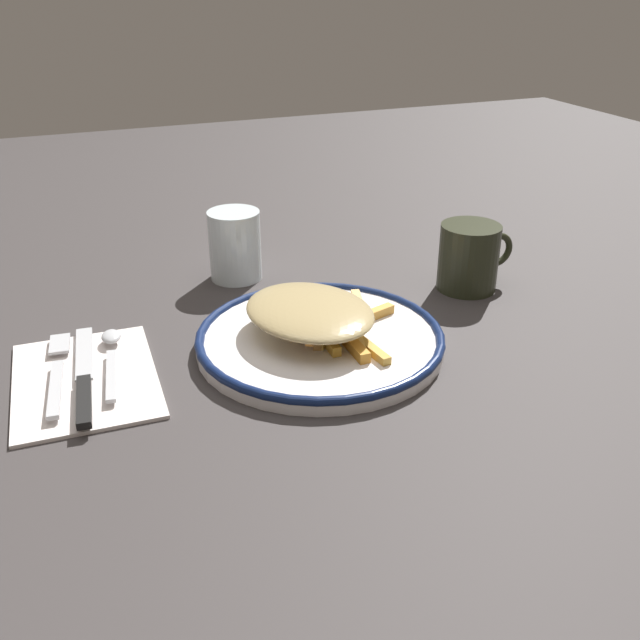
% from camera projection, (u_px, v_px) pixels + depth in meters
% --- Properties ---
extents(ground_plane, '(2.60, 2.60, 0.00)m').
position_uv_depth(ground_plane, '(320.00, 347.00, 0.83)').
color(ground_plane, '#383333').
extents(plate, '(0.29, 0.29, 0.02)m').
position_uv_depth(plate, '(320.00, 339.00, 0.82)').
color(plate, white).
rests_on(plate, ground_plane).
extents(fries_heap, '(0.20, 0.20, 0.04)m').
position_uv_depth(fries_heap, '(314.00, 314.00, 0.81)').
color(fries_heap, gold).
rests_on(fries_heap, plate).
extents(napkin, '(0.15, 0.21, 0.01)m').
position_uv_depth(napkin, '(85.00, 378.00, 0.76)').
color(napkin, silver).
rests_on(napkin, ground_plane).
extents(fork, '(0.03, 0.18, 0.01)m').
position_uv_depth(fork, '(57.00, 372.00, 0.76)').
color(fork, silver).
rests_on(fork, napkin).
extents(knife, '(0.03, 0.21, 0.01)m').
position_uv_depth(knife, '(84.00, 381.00, 0.74)').
color(knife, black).
rests_on(knife, napkin).
extents(spoon, '(0.03, 0.15, 0.01)m').
position_uv_depth(spoon, '(111.00, 351.00, 0.80)').
color(spoon, silver).
rests_on(spoon, napkin).
extents(water_glass, '(0.07, 0.07, 0.10)m').
position_uv_depth(water_glass, '(235.00, 245.00, 0.99)').
color(water_glass, silver).
rests_on(water_glass, ground_plane).
extents(coffee_mug, '(0.11, 0.08, 0.09)m').
position_uv_depth(coffee_mug, '(469.00, 257.00, 0.96)').
color(coffee_mug, '#272B1A').
rests_on(coffee_mug, ground_plane).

